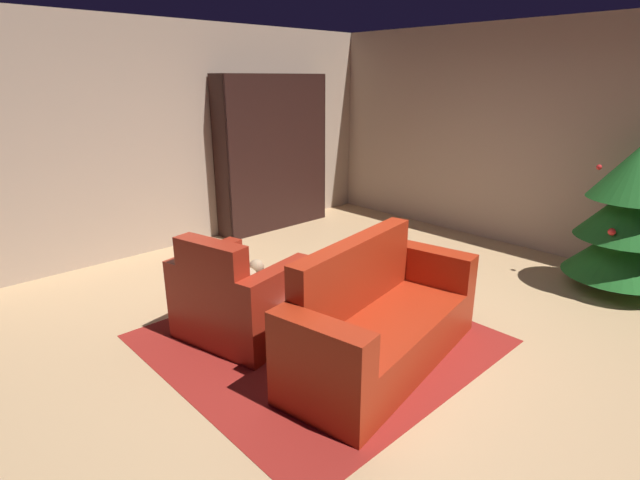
{
  "coord_description": "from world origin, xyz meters",
  "views": [
    {
      "loc": [
        2.44,
        -2.88,
        2.06
      ],
      "look_at": [
        -0.47,
        -0.15,
        0.72
      ],
      "focal_mm": 27.36,
      "sensor_mm": 36.0,
      "label": 1
    }
  ],
  "objects_px": {
    "armchair_red": "(238,300)",
    "couch_red": "(379,323)",
    "bookshelf_unit": "(280,156)",
    "book_stack_on_table": "(313,288)",
    "bottle_on_table": "(332,279)",
    "coffee_table": "(315,300)",
    "decorated_tree": "(627,218)"
  },
  "relations": [
    {
      "from": "book_stack_on_table",
      "to": "armchair_red",
      "type": "bearing_deg",
      "value": -136.76
    },
    {
      "from": "couch_red",
      "to": "coffee_table",
      "type": "bearing_deg",
      "value": -164.92
    },
    {
      "from": "book_stack_on_table",
      "to": "bottle_on_table",
      "type": "relative_size",
      "value": 0.79
    },
    {
      "from": "coffee_table",
      "to": "decorated_tree",
      "type": "height_order",
      "value": "decorated_tree"
    },
    {
      "from": "armchair_red",
      "to": "book_stack_on_table",
      "type": "bearing_deg",
      "value": 43.24
    },
    {
      "from": "couch_red",
      "to": "decorated_tree",
      "type": "bearing_deg",
      "value": 73.61
    },
    {
      "from": "book_stack_on_table",
      "to": "bottle_on_table",
      "type": "bearing_deg",
      "value": 65.64
    },
    {
      "from": "bottle_on_table",
      "to": "bookshelf_unit",
      "type": "bearing_deg",
      "value": 148.41
    },
    {
      "from": "bottle_on_table",
      "to": "decorated_tree",
      "type": "height_order",
      "value": "decorated_tree"
    },
    {
      "from": "bookshelf_unit",
      "to": "couch_red",
      "type": "relative_size",
      "value": 1.11
    },
    {
      "from": "coffee_table",
      "to": "armchair_red",
      "type": "bearing_deg",
      "value": -141.01
    },
    {
      "from": "book_stack_on_table",
      "to": "decorated_tree",
      "type": "bearing_deg",
      "value": 63.97
    },
    {
      "from": "bookshelf_unit",
      "to": "book_stack_on_table",
      "type": "bearing_deg",
      "value": -34.39
    },
    {
      "from": "coffee_table",
      "to": "bottle_on_table",
      "type": "xyz_separation_m",
      "value": [
        0.02,
        0.17,
        0.14
      ]
    },
    {
      "from": "armchair_red",
      "to": "couch_red",
      "type": "relative_size",
      "value": 0.56
    },
    {
      "from": "bottle_on_table",
      "to": "couch_red",
      "type": "bearing_deg",
      "value": -2.58
    },
    {
      "from": "book_stack_on_table",
      "to": "bottle_on_table",
      "type": "height_order",
      "value": "bottle_on_table"
    },
    {
      "from": "bookshelf_unit",
      "to": "bottle_on_table",
      "type": "distance_m",
      "value": 3.31
    },
    {
      "from": "book_stack_on_table",
      "to": "bottle_on_table",
      "type": "distance_m",
      "value": 0.17
    },
    {
      "from": "couch_red",
      "to": "bottle_on_table",
      "type": "xyz_separation_m",
      "value": [
        -0.52,
        0.02,
        0.19
      ]
    },
    {
      "from": "couch_red",
      "to": "decorated_tree",
      "type": "xyz_separation_m",
      "value": [
        0.8,
        2.73,
        0.45
      ]
    },
    {
      "from": "couch_red",
      "to": "bottle_on_table",
      "type": "distance_m",
      "value": 0.56
    },
    {
      "from": "couch_red",
      "to": "book_stack_on_table",
      "type": "height_order",
      "value": "couch_red"
    },
    {
      "from": "coffee_table",
      "to": "bookshelf_unit",
      "type": "bearing_deg",
      "value": 145.71
    },
    {
      "from": "coffee_table",
      "to": "bottle_on_table",
      "type": "bearing_deg",
      "value": 82.54
    },
    {
      "from": "armchair_red",
      "to": "decorated_tree",
      "type": "bearing_deg",
      "value": 60.61
    },
    {
      "from": "bookshelf_unit",
      "to": "book_stack_on_table",
      "type": "height_order",
      "value": "bookshelf_unit"
    },
    {
      "from": "decorated_tree",
      "to": "book_stack_on_table",
      "type": "bearing_deg",
      "value": -116.03
    },
    {
      "from": "armchair_red",
      "to": "book_stack_on_table",
      "type": "relative_size",
      "value": 5.31
    },
    {
      "from": "decorated_tree",
      "to": "couch_red",
      "type": "bearing_deg",
      "value": -106.39
    },
    {
      "from": "book_stack_on_table",
      "to": "decorated_tree",
      "type": "distance_m",
      "value": 3.19
    },
    {
      "from": "armchair_red",
      "to": "couch_red",
      "type": "bearing_deg",
      "value": 27.78
    }
  ]
}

